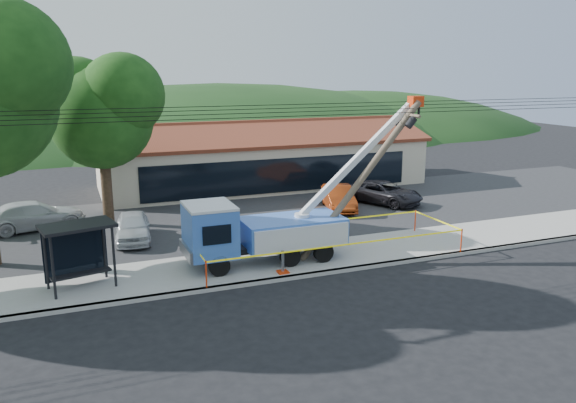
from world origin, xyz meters
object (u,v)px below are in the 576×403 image
Objects in this scene: bus_shelter at (77,240)px; car_dark at (383,205)px; car_silver at (134,242)px; car_red at (338,211)px; car_white at (36,231)px; leaning_pole at (367,172)px; utility_truck at (261,229)px.

car_dark is at bearing 10.40° from bus_shelter.
bus_shelter is 0.71× the size of car_silver.
bus_shelter is at bearing -108.75° from car_silver.
car_red is 3.27m from car_dark.
car_dark is at bearing -106.34° from car_white.
car_red reaches higher than car_dark.
car_silver is (2.53, 5.40, -1.94)m from bus_shelter.
bus_shelter is at bearing 176.78° from car_dark.
leaning_pole is 8.82m from car_red.
bus_shelter is 0.58× the size of car_dark.
leaning_pole is 11.61m from car_silver.
utility_truck reaches higher than leaning_pole.
car_white is 1.03× the size of car_dark.
car_dark is at bearing 54.09° from leaning_pole.
utility_truck is 3.79× the size of bus_shelter.
car_silver is (-4.69, 5.27, -1.56)m from utility_truck.
car_white is at bearing -170.67° from car_red.
car_dark is (15.13, 2.24, 0.00)m from car_silver.
car_silver is at bearing -154.86° from car_red.
bus_shelter is at bearing -178.91° from utility_truck.
car_silver is at bearing 161.79° from car_dark.
car_silver is 0.93× the size of car_red.
leaning_pole reaches higher than car_dark.
bus_shelter is at bearing -137.06° from car_red.
car_white is (-1.93, 9.23, -1.94)m from bus_shelter.
utility_truck is 2.52× the size of car_red.
leaning_pole is 1.58× the size of car_red.
car_white is (-13.85, 9.51, -3.78)m from leaning_pole.
bus_shelter is (-11.92, 0.28, -1.84)m from leaning_pole.
bus_shelter reaches higher than car_white.
car_red is 0.85× the size of car_white.
leaning_pole is at bearing -14.35° from bus_shelter.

